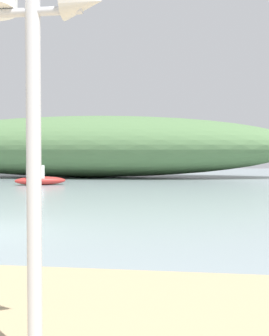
% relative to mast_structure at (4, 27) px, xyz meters
% --- Properties ---
extents(distant_hill, '(40.93, 11.71, 5.95)m').
position_rel_mast_structure_xyz_m(distant_hill, '(-8.37, 34.66, -0.02)').
color(distant_hill, '#517547').
rests_on(distant_hill, ground).
extents(mast_structure, '(1.23, 0.52, 3.38)m').
position_rel_mast_structure_xyz_m(mast_structure, '(0.00, 0.00, 0.00)').
color(mast_structure, silver).
rests_on(mast_structure, beach_sand).
extents(motorboat_west_reach, '(3.61, 2.38, 1.37)m').
position_rel_mast_structure_xyz_m(motorboat_west_reach, '(-8.68, 23.15, -2.51)').
color(motorboat_west_reach, '#B72D28').
rests_on(motorboat_west_reach, ground).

